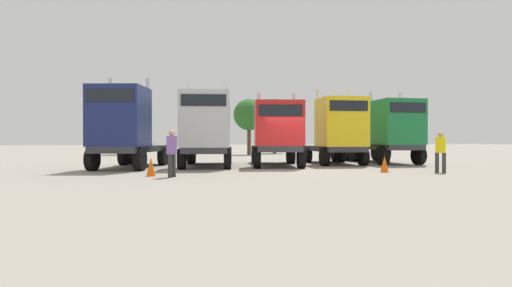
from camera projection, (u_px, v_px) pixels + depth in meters
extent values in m
plane|color=gray|center=(295.00, 170.00, 18.64)|extent=(200.00, 200.00, 0.00)
cube|color=#333338|center=(134.00, 149.00, 20.59)|extent=(3.72, 6.64, 0.30)
cube|color=navy|center=(119.00, 117.00, 18.57)|extent=(2.89, 2.79, 2.79)
cube|color=black|center=(110.00, 95.00, 17.41)|extent=(2.04, 0.57, 0.55)
cylinder|color=silver|center=(148.00, 112.00, 19.82)|extent=(0.22, 0.22, 3.39)
cylinder|color=silver|center=(110.00, 112.00, 19.87)|extent=(0.22, 0.22, 3.39)
cylinder|color=#333338|center=(142.00, 144.00, 21.97)|extent=(1.34, 1.34, 0.12)
cylinder|color=black|center=(140.00, 159.00, 18.13)|extent=(0.61, 1.11, 1.06)
cylinder|color=black|center=(92.00, 159.00, 18.19)|extent=(0.61, 1.11, 1.06)
cylinder|color=black|center=(163.00, 156.00, 22.11)|extent=(0.61, 1.11, 1.06)
cylinder|color=black|center=(124.00, 156.00, 22.17)|extent=(0.61, 1.11, 1.06)
cylinder|color=black|center=(168.00, 155.00, 23.21)|extent=(0.61, 1.11, 1.06)
cylinder|color=black|center=(130.00, 155.00, 23.27)|extent=(0.61, 1.11, 1.06)
cube|color=#333338|center=(208.00, 149.00, 21.64)|extent=(3.24, 6.60, 0.30)
cube|color=#B7BABF|center=(205.00, 120.00, 19.71)|extent=(2.79, 2.86, 2.73)
cube|color=black|center=(204.00, 100.00, 18.44)|extent=(2.08, 0.40, 0.55)
cylinder|color=silver|center=(225.00, 115.00, 21.15)|extent=(0.21, 0.21, 3.33)
cylinder|color=silver|center=(189.00, 115.00, 21.04)|extent=(0.21, 0.21, 3.33)
cylinder|color=#333338|center=(209.00, 145.00, 23.02)|extent=(1.27, 1.27, 0.12)
cylinder|color=black|center=(228.00, 159.00, 19.25)|extent=(0.52, 1.05, 1.00)
cylinder|color=black|center=(182.00, 159.00, 19.12)|extent=(0.52, 1.05, 1.00)
cylinder|color=black|center=(228.00, 156.00, 23.26)|extent=(0.52, 1.05, 1.00)
cylinder|color=black|center=(191.00, 156.00, 23.13)|extent=(0.52, 1.05, 1.00)
cylinder|color=black|center=(229.00, 155.00, 24.36)|extent=(0.52, 1.05, 1.00)
cylinder|color=black|center=(192.00, 155.00, 24.23)|extent=(0.52, 1.05, 1.00)
cube|color=#333338|center=(275.00, 148.00, 22.17)|extent=(3.39, 6.57, 0.30)
cube|color=red|center=(278.00, 124.00, 20.20)|extent=(2.82, 2.78, 2.23)
cube|color=black|center=(281.00, 110.00, 19.00)|extent=(2.07, 0.45, 0.55)
cylinder|color=silver|center=(294.00, 119.00, 21.55)|extent=(0.21, 0.21, 2.83)
cylinder|color=silver|center=(259.00, 119.00, 21.50)|extent=(0.21, 0.21, 2.83)
cylinder|color=#333338|center=(273.00, 144.00, 23.54)|extent=(1.29, 1.29, 0.12)
cylinder|color=black|center=(301.00, 158.00, 19.78)|extent=(0.55, 1.12, 1.07)
cylinder|color=black|center=(257.00, 158.00, 19.71)|extent=(0.55, 1.12, 1.07)
cylinder|color=black|center=(292.00, 155.00, 23.74)|extent=(0.55, 1.12, 1.07)
cylinder|color=black|center=(255.00, 155.00, 23.67)|extent=(0.55, 1.12, 1.07)
cylinder|color=black|center=(289.00, 154.00, 24.83)|extent=(0.55, 1.12, 1.07)
cylinder|color=black|center=(254.00, 154.00, 24.77)|extent=(0.55, 1.12, 1.07)
cube|color=#333338|center=(331.00, 149.00, 23.83)|extent=(2.69, 5.88, 0.30)
cube|color=yellow|center=(341.00, 122.00, 22.13)|extent=(2.59, 2.50, 2.70)
cube|color=black|center=(349.00, 106.00, 20.97)|extent=(2.10, 0.22, 0.55)
cylinder|color=silver|center=(349.00, 118.00, 23.55)|extent=(0.20, 0.20, 3.30)
cylinder|color=silver|center=(318.00, 118.00, 23.28)|extent=(0.20, 0.20, 3.30)
cylinder|color=#333338|center=(324.00, 145.00, 25.07)|extent=(1.19, 1.19, 0.12)
cylinder|color=black|center=(363.00, 157.00, 21.86)|extent=(0.44, 1.03, 1.00)
cylinder|color=black|center=(324.00, 157.00, 21.55)|extent=(0.44, 1.03, 1.00)
cylinder|color=black|center=(341.00, 154.00, 25.23)|extent=(0.44, 1.03, 1.00)
cylinder|color=black|center=(308.00, 155.00, 24.92)|extent=(0.44, 1.03, 1.00)
cylinder|color=black|center=(335.00, 154.00, 26.32)|extent=(0.44, 1.03, 1.00)
cylinder|color=black|center=(303.00, 154.00, 26.01)|extent=(0.44, 1.03, 1.00)
cube|color=#333338|center=(380.00, 147.00, 24.66)|extent=(2.48, 6.25, 0.30)
cube|color=#197238|center=(397.00, 122.00, 22.74)|extent=(2.50, 2.38, 2.55)
cube|color=black|center=(408.00, 108.00, 21.59)|extent=(2.10, 0.14, 0.55)
cylinder|color=silver|center=(400.00, 118.00, 24.18)|extent=(0.19, 0.19, 3.15)
cylinder|color=silver|center=(371.00, 118.00, 23.83)|extent=(0.19, 0.19, 3.15)
cylinder|color=#333338|center=(370.00, 143.00, 25.98)|extent=(1.15, 1.15, 0.12)
cylinder|color=black|center=(419.00, 155.00, 22.52)|extent=(0.40, 1.11, 1.09)
cylinder|color=black|center=(383.00, 156.00, 22.12)|extent=(0.40, 1.11, 1.09)
cylinder|color=black|center=(385.00, 153.00, 26.31)|extent=(0.40, 1.11, 1.09)
cylinder|color=black|center=(353.00, 153.00, 25.91)|extent=(0.40, 1.11, 1.09)
cylinder|color=black|center=(377.00, 153.00, 27.39)|extent=(0.40, 1.11, 1.09)
cylinder|color=black|center=(347.00, 153.00, 26.99)|extent=(0.40, 1.11, 1.09)
cylinder|color=#333333|center=(444.00, 163.00, 16.99)|extent=(0.23, 0.23, 0.86)
cylinder|color=#333333|center=(437.00, 163.00, 17.16)|extent=(0.23, 0.23, 0.86)
cylinder|color=yellow|center=(441.00, 145.00, 17.07)|extent=(0.56, 0.56, 0.68)
sphere|color=tan|center=(441.00, 134.00, 17.06)|extent=(0.23, 0.23, 0.23)
cylinder|color=#313131|center=(174.00, 166.00, 15.16)|extent=(0.22, 0.22, 0.87)
cylinder|color=#313131|center=(170.00, 166.00, 14.89)|extent=(0.22, 0.22, 0.87)
cylinder|color=#8158A2|center=(172.00, 145.00, 15.02)|extent=(0.55, 0.55, 0.69)
sphere|color=tan|center=(172.00, 133.00, 15.01)|extent=(0.24, 0.24, 0.24)
cone|color=#F2590C|center=(151.00, 167.00, 15.48)|extent=(0.36, 0.36, 0.74)
cone|color=#F2590C|center=(385.00, 164.00, 17.32)|extent=(0.36, 0.36, 0.73)
cylinder|color=#4C3823|center=(132.00, 140.00, 38.93)|extent=(0.36, 0.36, 2.76)
sphere|color=#286023|center=(132.00, 111.00, 38.90)|extent=(3.65, 3.65, 3.65)
cylinder|color=#4C3823|center=(249.00, 141.00, 37.97)|extent=(0.36, 0.36, 2.63)
sphere|color=#286023|center=(249.00, 115.00, 37.95)|extent=(3.00, 3.00, 3.00)
cylinder|color=#4C3823|center=(274.00, 141.00, 42.34)|extent=(0.36, 0.36, 2.60)
sphere|color=#286023|center=(274.00, 115.00, 42.31)|extent=(3.54, 3.54, 3.54)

